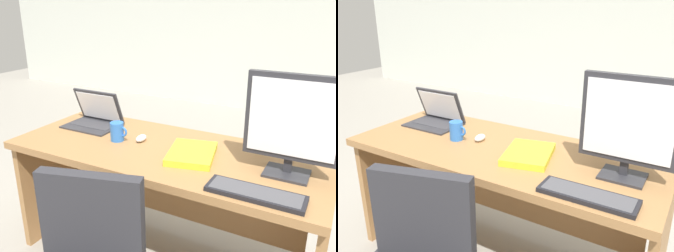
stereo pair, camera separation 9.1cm
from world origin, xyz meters
The scene contains 10 objects.
ground centered at (0.00, 1.50, 0.00)m, with size 12.00×12.00×0.00m, color gray.
back_wall centered at (0.00, 3.41, 1.40)m, with size 10.00×0.10×2.80m, color silver.
desk centered at (0.00, 0.05, 0.53)m, with size 1.73×0.70×0.74m.
monitor centered at (0.64, 0.00, 1.00)m, with size 0.42×0.16×0.47m.
laptop centered at (-0.58, 0.14, 0.81)m, with size 0.34×0.25×0.23m.
keyboard centered at (0.56, -0.26, 0.75)m, with size 0.41×0.13×0.02m.
mouse centered at (-0.17, 0.03, 0.76)m, with size 0.05×0.09×0.04m.
desk_lamp centered at (0.46, 0.24, 1.01)m, with size 0.12×0.14×0.37m.
book centered at (0.17, -0.03, 0.76)m, with size 0.29×0.35×0.03m.
coffee_mug centered at (-0.30, -0.02, 0.79)m, with size 0.11×0.08×0.11m.
Camera 1 is at (0.85, -1.55, 1.50)m, focal length 37.63 mm.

